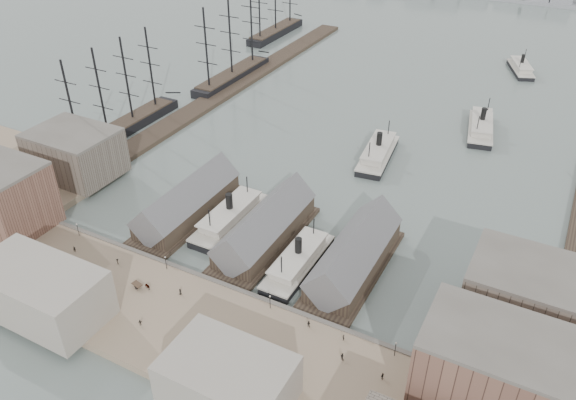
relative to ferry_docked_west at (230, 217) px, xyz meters
The scene contains 39 objects.
ground 23.40m from the ferry_docked_west, 56.04° to the right, with size 900.00×900.00×0.00m, color #586662.
quay 41.42m from the ferry_docked_west, 71.70° to the right, with size 180.00×30.00×2.00m, color #87725B.
seawall 27.77m from the ferry_docked_west, 62.05° to the right, with size 180.00×1.20×2.30m, color #59544C.
west_wharf 97.67m from the ferry_docked_west, 124.28° to the left, with size 10.00×220.00×1.60m, color #2D231C.
ferry_shed_west 13.39m from the ferry_docked_west, 169.45° to the right, with size 14.00×42.00×12.60m.
ferry_shed_center 13.39m from the ferry_docked_west, 10.55° to the right, with size 14.00×42.00×12.60m.
ferry_shed_east 39.13m from the ferry_docked_west, ahead, with size 14.00×42.00×12.60m.
warehouse_west_back 57.38m from the ferry_docked_west, behind, with size 26.00×20.00×14.00m, color #60564C.
warehouse_east_front 85.45m from the ferry_docked_west, 21.61° to the right, with size 30.00×18.00×19.00m, color brown.
warehouse_east_back 81.42m from the ferry_docked_west, ahead, with size 28.00×20.00×15.00m, color #60564C.
street_bldg_center 61.16m from the ferry_docked_west, 57.25° to the right, with size 24.00×16.00×10.00m, color gray.
street_bldg_west 54.32m from the ferry_docked_west, 108.33° to the right, with size 30.00×16.00×12.00m, color gray.
lamp_post_far_w 41.48m from the ferry_docked_west, 140.58° to the right, with size 0.44×0.44×3.92m.
lamp_post_near_w 26.47m from the ferry_docked_west, 94.35° to the right, with size 0.44×0.44×3.92m.
lamp_post_near_e 38.48m from the ferry_docked_west, 43.21° to the right, with size 0.44×0.44×3.92m.
lamp_post_far_e 63.72m from the ferry_docked_west, 24.39° to the right, with size 0.44×0.44×3.92m.
ferry_docked_west is the anchor object (origin of this frame).
ferry_docked_east 27.26m from the ferry_docked_west, 17.48° to the right, with size 8.30×27.66×9.88m.
ferry_open_near 61.15m from the ferry_docked_west, 67.17° to the left, with size 12.35×30.33×10.53m.
ferry_open_mid 106.52m from the ferry_docked_west, 61.67° to the left, with size 14.15×30.30×10.42m.
ferry_open_far 176.13m from the ferry_docked_west, 72.35° to the left, with size 16.24×26.02×8.93m.
sailing_ship_near 74.29m from the ferry_docked_west, 156.04° to the left, with size 8.39×57.83×34.51m.
sailing_ship_mid 112.57m from the ferry_docked_west, 122.46° to the left, with size 8.90×51.40×36.58m.
sailing_ship_far 181.11m from the ferry_docked_west, 114.93° to the left, with size 8.76×48.68×36.02m.
tram 75.28m from the ferry_docked_west, 27.72° to the right, with size 2.98×9.86×3.47m.
horse_cart_left 46.95m from the ferry_docked_west, 128.89° to the right, with size 4.81×2.64×1.56m.
horse_cart_center 34.81m from the ferry_docked_west, 93.37° to the right, with size 5.04×2.30×1.68m.
horse_cart_right 54.43m from the ferry_docked_west, 45.28° to the right, with size 4.90×2.87×1.73m.
pedestrian_0 42.36m from the ferry_docked_west, 130.79° to the right, with size 0.60×0.44×1.64m, color black.
pedestrian_1 46.75m from the ferry_docked_west, 121.91° to the right, with size 0.83×0.65×1.71m, color black.
pedestrian_2 33.75m from the ferry_docked_west, 114.87° to the right, with size 1.03×0.59×1.60m, color black.
pedestrian_3 44.81m from the ferry_docked_west, 83.54° to the right, with size 0.92×0.38×1.57m, color black.
pedestrian_4 32.95m from the ferry_docked_west, 78.13° to the right, with size 0.80×0.52×1.64m, color black.
pedestrian_5 44.70m from the ferry_docked_west, 65.89° to the right, with size 0.64×0.47×1.76m, color black.
pedestrian_6 47.11m from the ferry_docked_west, 35.42° to the right, with size 0.81×0.63×1.66m, color black.
pedestrian_7 56.73m from the ferry_docked_west, 47.49° to the right, with size 1.12×0.64×1.74m, color black.
pedestrian_8 66.68m from the ferry_docked_west, 29.88° to the right, with size 0.98×0.41×1.67m, color black.
pedestrian_10 54.24m from the ferry_docked_west, 30.32° to the right, with size 0.58×0.42×1.59m, color black.
pedestrian_11 58.46m from the ferry_docked_west, 33.62° to the right, with size 0.85×0.66×1.75m, color black.
Camera 1 is at (63.18, -88.91, 93.85)m, focal length 35.00 mm.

